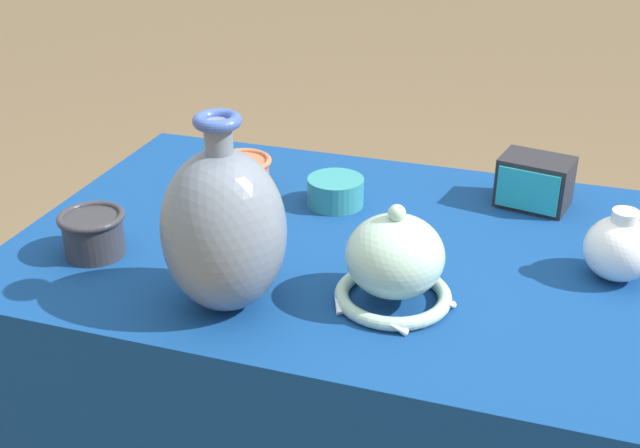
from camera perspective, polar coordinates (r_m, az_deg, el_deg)
The scene contains 8 objects.
display_table at distance 1.45m, azimuth 2.51°, elevation -4.14°, with size 1.20×0.78×0.69m.
vase_tall_bulbous at distance 1.19m, azimuth -6.85°, elevation -0.38°, with size 0.19×0.19×0.31m.
vase_dome_bell at distance 1.23m, azimuth 5.32°, elevation -2.83°, with size 0.19×0.20×0.17m.
mosaic_tile_box at distance 1.60m, azimuth 15.01°, elevation 2.90°, with size 0.15×0.12×0.10m.
cup_wide_terracotta at distance 1.60m, azimuth -5.54°, elevation 3.51°, with size 0.12×0.12×0.08m.
cup_wide_charcoal at distance 1.42m, azimuth -15.83°, elevation -0.58°, with size 0.11×0.11×0.08m.
pot_squat_teal at distance 1.56m, azimuth 1.11°, elevation 2.32°, with size 0.11×0.11×0.06m, color teal.
jar_round_porcelain at distance 1.38m, azimuth 20.52°, elevation -1.61°, with size 0.11×0.11×0.12m.
Camera 1 is at (0.32, -1.22, 1.37)m, focal length 45.00 mm.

